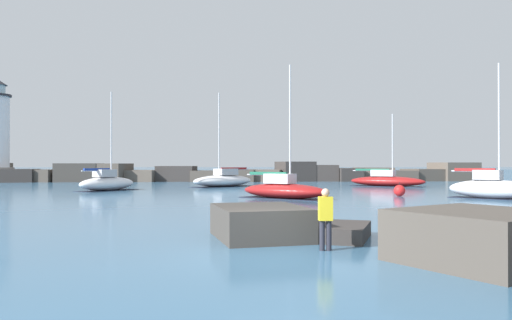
# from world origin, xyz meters

# --- Properties ---
(ground_plane) EXTENTS (600.00, 600.00, 0.00)m
(ground_plane) POSITION_xyz_m (0.00, 0.00, 0.00)
(ground_plane) COLOR #3D6B8E
(open_sea_beyond) EXTENTS (400.00, 116.00, 0.01)m
(open_sea_beyond) POSITION_xyz_m (0.00, 111.91, 0.00)
(open_sea_beyond) COLOR #2D5B7F
(open_sea_beyond) RESTS_ON ground
(breakwater_jetty) EXTENTS (64.30, 6.87, 2.54)m
(breakwater_jetty) POSITION_xyz_m (0.34, 51.83, 0.98)
(breakwater_jetty) COLOR brown
(breakwater_jetty) RESTS_ON ground
(foreground_rocks) EXTENTS (9.69, 10.07, 1.21)m
(foreground_rocks) POSITION_xyz_m (3.39, -0.60, 0.52)
(foreground_rocks) COLOR brown
(foreground_rocks) RESTS_ON ground
(sailboat_moored_0) EXTENTS (5.15, 5.16, 8.79)m
(sailboat_moored_0) POSITION_xyz_m (16.10, 18.85, 0.72)
(sailboat_moored_0) COLOR white
(sailboat_moored_0) RESTS_ON ground
(sailboat_moored_1) EXTENTS (7.23, 6.15, 7.24)m
(sailboat_moored_1) POSITION_xyz_m (14.98, 36.43, 0.60)
(sailboat_moored_1) COLOR maroon
(sailboat_moored_1) RESTS_ON ground
(sailboat_moored_2) EXTENTS (7.03, 6.48, 9.25)m
(sailboat_moored_2) POSITION_xyz_m (-1.34, 36.91, 0.67)
(sailboat_moored_2) COLOR white
(sailboat_moored_2) RESTS_ON ground
(sailboat_moored_3) EXTENTS (6.17, 5.64, 8.73)m
(sailboat_moored_3) POSITION_xyz_m (2.58, 20.03, 0.60)
(sailboat_moored_3) COLOR maroon
(sailboat_moored_3) RESTS_ON ground
(sailboat_moored_5) EXTENTS (4.90, 5.95, 8.42)m
(sailboat_moored_5) POSITION_xyz_m (-11.17, 30.41, 0.68)
(sailboat_moored_5) COLOR white
(sailboat_moored_5) RESTS_ON ground
(mooring_buoy_orange_near) EXTENTS (0.79, 0.79, 0.99)m
(mooring_buoy_orange_near) POSITION_xyz_m (10.97, 21.68, 0.40)
(mooring_buoy_orange_near) COLOR red
(mooring_buoy_orange_near) RESTS_ON ground
(person_on_rocks) EXTENTS (0.36, 0.22, 1.64)m
(person_on_rocks) POSITION_xyz_m (1.31, 0.50, 0.91)
(person_on_rocks) COLOR #282833
(person_on_rocks) RESTS_ON ground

